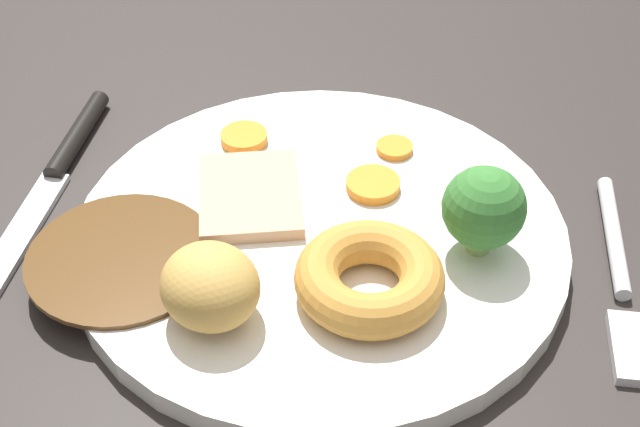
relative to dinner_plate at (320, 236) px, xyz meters
The scene contains 12 objects.
dining_table 3.84cm from the dinner_plate, 108.03° to the right, with size 120.00×84.00×3.60cm, color #2B2623.
dinner_plate is the anchor object (origin of this frame).
gravy_pool 10.96cm from the dinner_plate, 25.00° to the left, with size 10.20×10.20×0.30cm, color #563819.
meat_slice_main 4.74cm from the dinner_plate, 17.97° to the right, with size 7.27×5.73×0.80cm, color tan.
yorkshire_pudding 6.01cm from the dinner_plate, 127.26° to the left, with size 7.67×7.67×2.33cm, color #C68938.
roast_potato_left 8.89cm from the dinner_plate, 62.18° to the left, with size 4.79×5.14×4.03cm, color tan.
carrot_coin_front 4.67cm from the dinner_plate, 121.28° to the right, with size 3.16×3.16×0.59cm, color orange.
carrot_coin_back 9.29cm from the dinner_plate, 47.92° to the right, with size 2.90×2.90×0.63cm, color orange.
carrot_coin_side 8.44cm from the dinner_plate, 111.69° to the right, with size 2.25×2.25×0.43cm, color orange.
broccoli_floret 9.42cm from the dinner_plate, behind, with size 4.45×4.45×5.17cm.
fork 16.46cm from the dinner_plate, behind, with size 2.45×15.31×0.90cm.
knife 17.43cm from the dinner_plate, 10.63° to the right, with size 2.09×18.54×1.20cm.
Camera 1 is at (-6.42, 39.23, 38.42)cm, focal length 50.52 mm.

